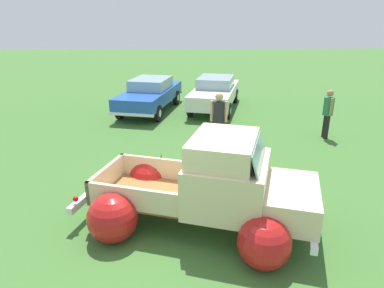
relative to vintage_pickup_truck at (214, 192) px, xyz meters
name	(u,v)px	position (x,y,z in m)	size (l,w,h in m)	color
ground_plane	(195,222)	(-0.37, 0.12, -0.76)	(80.00, 80.00, 0.00)	#3D6B2D
vintage_pickup_truck	(214,192)	(0.00, 0.00, 0.00)	(4.98, 3.76, 1.96)	black
show_car_0	(150,94)	(-1.99, 9.13, 0.03)	(2.87, 4.92, 1.43)	black
show_car_1	(215,92)	(0.91, 9.40, 0.02)	(2.85, 4.84, 1.43)	black
spectator_0	(328,111)	(4.37, 5.25, 0.21)	(0.35, 0.53, 1.69)	black
spectator_1	(219,118)	(0.52, 4.16, 0.31)	(0.54, 0.40, 1.85)	#4C4742
lane_cone_0	(221,159)	(0.45, 2.71, -0.45)	(0.36, 0.36, 0.63)	black
lane_cone_1	(161,165)	(-1.16, 2.39, -0.45)	(0.36, 0.36, 0.63)	black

